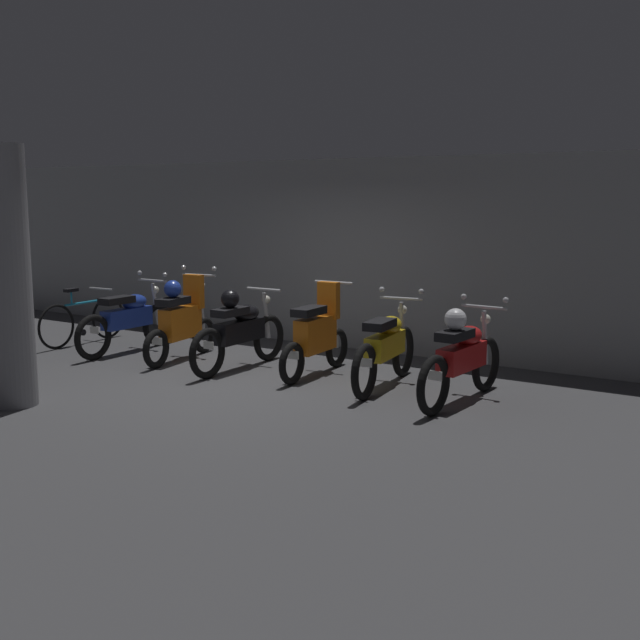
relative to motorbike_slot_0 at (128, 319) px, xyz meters
name	(u,v)px	position (x,y,z in m)	size (l,w,h in m)	color
ground_plane	(242,384)	(2.61, -0.64, -0.49)	(80.00, 80.00, 0.00)	#424244
back_wall	(357,254)	(2.61, 2.18, 0.92)	(16.00, 0.30, 2.83)	gray
motorbike_slot_0	(128,319)	(0.00, 0.00, 0.00)	(0.59, 1.95, 1.15)	black
motorbike_slot_1	(182,320)	(1.04, 0.01, 0.08)	(0.59, 1.68, 1.29)	black
motorbike_slot_2	(240,330)	(2.09, -0.01, 0.03)	(0.56, 1.95, 1.08)	black
motorbike_slot_3	(317,335)	(3.13, 0.26, 0.03)	(0.56, 1.68, 1.18)	black
motorbike_slot_4	(386,347)	(4.17, 0.17, 0.00)	(0.59, 1.95, 1.15)	black
motorbike_slot_5	(462,356)	(5.22, -0.01, 0.04)	(0.59, 1.95, 1.15)	black
bicycle	(83,321)	(-1.10, 0.09, -0.13)	(0.50, 1.73, 0.89)	black
support_pillar	(8,278)	(1.13, -2.77, 0.92)	(0.48, 0.48, 2.83)	gray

